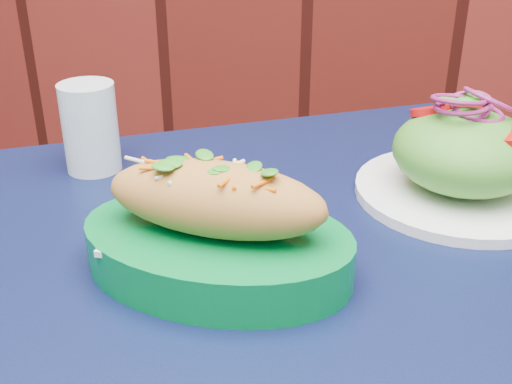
# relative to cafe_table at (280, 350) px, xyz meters

# --- Properties ---
(cafe_table) EXTENTS (1.06, 1.06, 0.75)m
(cafe_table) POSITION_rel_cafe_table_xyz_m (0.00, 0.00, 0.00)
(cafe_table) COLOR black
(cafe_table) RESTS_ON ground
(banh_mi_basket) EXTENTS (0.28, 0.21, 0.12)m
(banh_mi_basket) POSITION_rel_cafe_table_xyz_m (-0.06, 0.00, 0.13)
(banh_mi_basket) COLOR #00702E
(banh_mi_basket) RESTS_ON cafe_table
(salad_plate) EXTENTS (0.24, 0.24, 0.12)m
(salad_plate) POSITION_rel_cafe_table_xyz_m (0.19, 0.19, 0.14)
(salad_plate) COLOR white
(salad_plate) RESTS_ON cafe_table
(water_glass) EXTENTS (0.07, 0.07, 0.11)m
(water_glass) POSITION_rel_cafe_table_xyz_m (-0.25, 0.21, 0.14)
(water_glass) COLOR silver
(water_glass) RESTS_ON cafe_table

